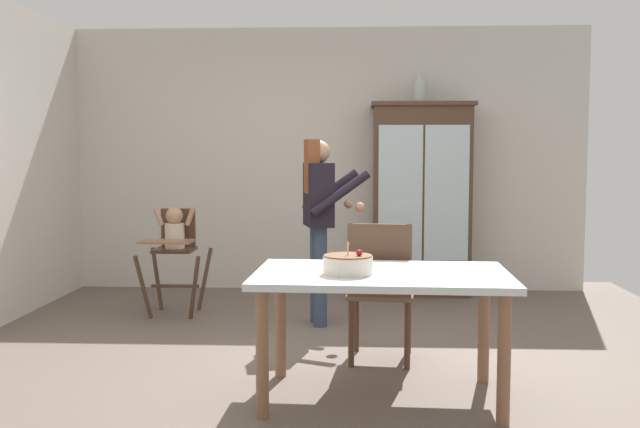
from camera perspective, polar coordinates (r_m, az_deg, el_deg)
The scene contains 9 objects.
ground_plane at distance 4.95m, azimuth -0.66°, elevation -11.72°, with size 6.24×6.24×0.00m, color #66564C.
wall_back at distance 7.38m, azimuth 0.51°, elevation 4.38°, with size 5.32×0.06×2.70m, color beige.
china_cabinet at distance 7.15m, azimuth 8.15°, elevation 1.22°, with size 1.01×0.48×1.92m.
ceramic_vase at distance 7.17m, azimuth 8.00°, elevation 9.81°, with size 0.13×0.13×0.27m.
high_chair_with_toddler at distance 6.34m, azimuth -11.63°, elevation -2.11°, with size 0.58×0.68×0.95m.
adult_person at distance 5.82m, azimuth -0.05°, elevation 0.48°, with size 0.59×0.57×1.53m.
dining_table at distance 4.10m, azimuth 4.98°, elevation -6.01°, with size 1.48×0.94×0.74m.
birthday_cake at distance 3.99m, azimuth 2.26°, elevation -4.07°, with size 0.28×0.28×0.19m.
dining_chair_far_side at distance 4.76m, azimuth 4.86°, elevation -5.53°, with size 0.48×0.48×0.96m.
Camera 1 is at (0.27, -4.74, 1.42)m, focal length 39.79 mm.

